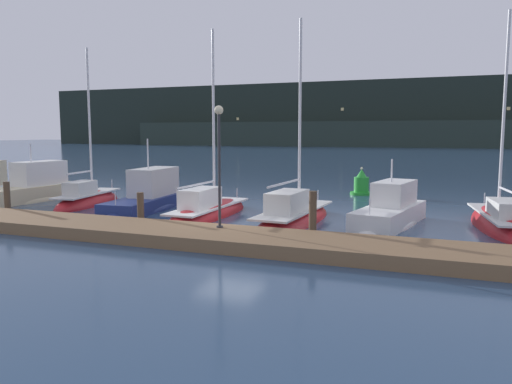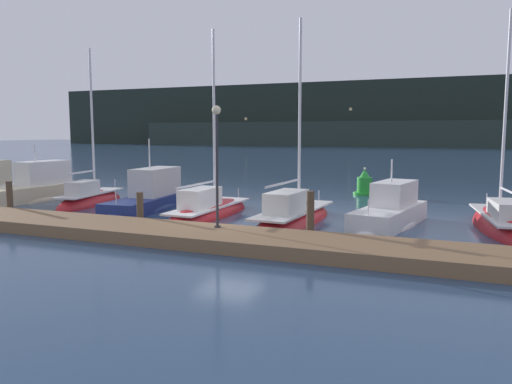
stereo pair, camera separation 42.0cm
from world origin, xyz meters
The scene contains 15 objects.
ground_plane centered at (0.00, 0.00, 0.00)m, with size 400.00×400.00×0.00m, color navy.
dock centered at (0.00, -2.50, 0.23)m, with size 42.34×2.80×0.45m, color brown.
mooring_pile_1 centered at (-10.86, -0.85, 0.81)m, with size 0.28×0.28×1.63m, color #4C3D2D.
mooring_pile_2 centered at (-3.62, -0.85, 0.72)m, with size 0.28×0.28×1.45m, color #4C3D2D.
mooring_pile_3 centered at (3.62, -0.85, 0.90)m, with size 0.28×0.28×1.81m, color #4C3D2D.
motorboat_berth_2 centered at (-14.00, 3.77, 0.40)m, with size 2.42×6.90×3.86m.
sailboat_berth_3 centered at (-9.92, 3.48, 0.13)m, with size 2.53×6.05×9.05m.
motorboat_berth_4 centered at (-6.09, 3.53, 0.33)m, with size 2.70×7.25×4.22m.
sailboat_berth_5 centered at (-2.22, 2.51, 0.14)m, with size 1.82×7.24×9.27m.
sailboat_berth_6 centered at (1.94, 2.38, 0.16)m, with size 2.30×7.55×9.33m.
motorboat_berth_7 centered at (5.86, 3.42, 0.34)m, with size 2.95×6.31×3.26m.
sailboat_berth_8 centered at (10.17, 4.15, 0.10)m, with size 2.86×7.19×9.55m.
channel_buoy centered at (3.03, 13.40, 0.62)m, with size 1.38×1.38×1.73m.
dock_lamppost centered at (0.42, -1.83, 3.34)m, with size 0.32×0.32×4.37m.
hillside_backdrop centered at (-1.26, 129.00, 8.41)m, with size 240.00×23.00×18.23m.
Camera 2 is at (8.44, -17.80, 3.87)m, focal length 35.00 mm.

